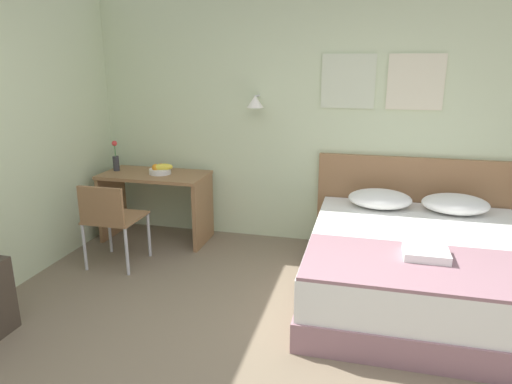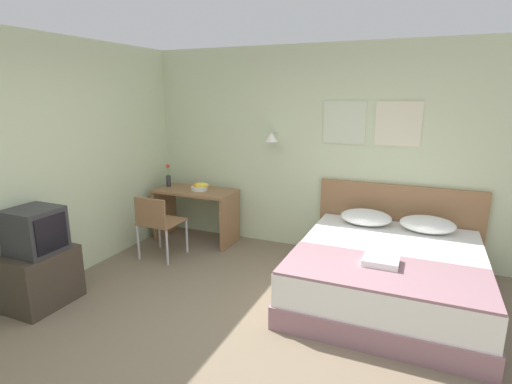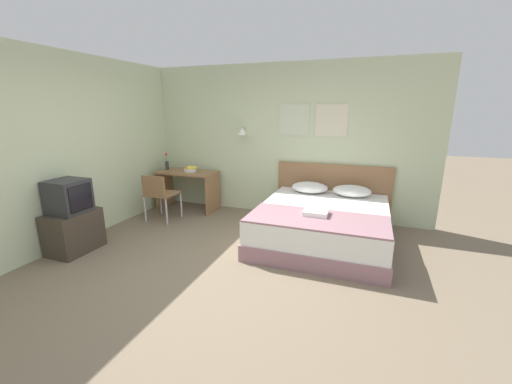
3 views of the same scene
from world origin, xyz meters
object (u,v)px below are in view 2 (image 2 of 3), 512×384
throw_blanket (383,272)px  television (35,231)px  fruit_bowl (200,187)px  desk_chair (157,221)px  pillow_right (428,224)px  flower_vase (168,178)px  headboard (397,224)px  desk (196,205)px  folded_towel_near_foot (381,261)px  pillow_left (366,217)px  bed (387,275)px  tv_stand (42,278)px

throw_blanket → television: bearing=-164.2°
television → fruit_bowl: bearing=76.3°
throw_blanket → desk_chair: size_ratio=2.13×
pillow_right → throw_blanket: pillow_right is taller
flower_vase → pillow_right: bearing=0.3°
headboard → desk: bearing=-172.8°
folded_towel_near_foot → pillow_left: bearing=104.5°
desk → bed: bearing=-14.6°
fruit_bowl → throw_blanket: bearing=-26.1°
desk → television: television is taller
desk → pillow_left: bearing=0.9°
fruit_bowl → tv_stand: bearing=-103.7°
flower_vase → tv_stand: 2.26m
folded_towel_near_foot → desk_chair: (-2.72, 0.37, -0.08)m
pillow_right → tv_stand: bearing=-147.6°
pillow_left → fruit_bowl: (-2.26, -0.04, 0.17)m
folded_towel_near_foot → fruit_bowl: size_ratio=1.16×
headboard → desk: size_ratio=1.72×
folded_towel_near_foot → desk: bearing=156.7°
desk_chair → fruit_bowl: size_ratio=3.08×
throw_blanket → fruit_bowl: 2.90m
pillow_right → flower_vase: bearing=-179.7°
bed → throw_blanket: bearing=-90.0°
desk_chair → throw_blanket: bearing=-10.4°
pillow_right → desk: (-3.01, -0.04, -0.11)m
fruit_bowl → flower_vase: flower_vase is taller
pillow_left → television: bearing=-141.7°
pillow_right → fruit_bowl: (-2.94, -0.04, 0.17)m
pillow_right → throw_blanket: 1.36m
pillow_left → desk: bearing=-179.1°
pillow_left → throw_blanket: bearing=-75.6°
throw_blanket → desk_chair: desk_chair is taller
pillow_right → folded_towel_near_foot: bearing=-107.6°
tv_stand → television: (0.00, -0.00, 0.50)m
pillow_left → desk_chair: size_ratio=0.73×
headboard → pillow_right: size_ratio=3.22×
television → bed: bearing=25.1°
tv_stand → desk: bearing=78.2°
pillow_right → desk: desk is taller
pillow_right → throw_blanket: (-0.34, -1.31, -0.07)m
headboard → tv_stand: bearing=-141.4°
pillow_left → pillow_right: bearing=0.0°
desk → headboard: bearing=7.2°
pillow_left → desk: 2.34m
flower_vase → television: bearing=-89.8°
folded_towel_near_foot → tv_stand: (-3.09, -1.02, -0.31)m
flower_vase → tv_stand: size_ratio=0.51×
bed → flower_vase: size_ratio=6.10×
bed → pillow_left: pillow_left is taller
desk_chair → pillow_right: bearing=14.6°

